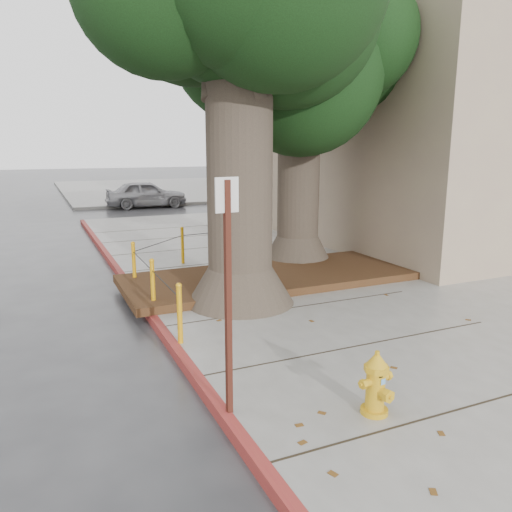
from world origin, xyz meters
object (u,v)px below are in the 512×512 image
at_px(signpost, 228,285).
at_px(car_red, 351,190).
at_px(fire_hydrant, 376,383).
at_px(car_silver, 146,194).

bearing_deg(signpost, car_red, 47.64).
relative_size(fire_hydrant, car_silver, 0.18).
bearing_deg(car_silver, car_red, -96.27).
bearing_deg(fire_hydrant, car_red, 46.49).
xyz_separation_m(fire_hydrant, car_silver, (2.05, 21.50, 0.18)).
bearing_deg(car_silver, signpost, 173.08).
xyz_separation_m(signpost, car_silver, (3.51, 20.81, -0.94)).
height_order(signpost, car_red, signpost).
bearing_deg(signpost, car_silver, 75.93).
distance_m(signpost, car_red, 24.14).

